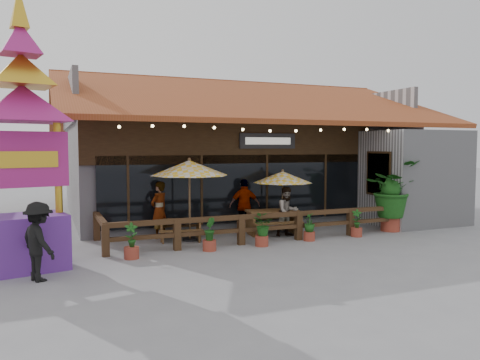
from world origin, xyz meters
name	(u,v)px	position (x,y,z in m)	size (l,w,h in m)	color
ground	(304,236)	(0.00, 0.00, 0.00)	(100.00, 100.00, 0.00)	gray
restaurant_building	(237,164)	(0.26, 6.61, 2.21)	(15.50, 14.73, 6.09)	#ACABB0
patio_railing	(246,223)	(-2.25, -0.27, 0.61)	(10.00, 2.60, 0.92)	#412817
umbrella_left	(189,168)	(-3.75, 0.75, 2.31)	(2.76, 2.76, 2.65)	brown
umbrella_right	(283,177)	(-0.31, 0.98, 1.92)	(2.47, 2.47, 2.20)	brown
picnic_table_left	(181,226)	(-4.01, 0.93, 0.45)	(1.60, 1.46, 0.66)	brown
picnic_table_right	(272,218)	(-0.85, 0.71, 0.56)	(1.88, 1.67, 0.83)	brown
thai_sign_tower	(22,111)	(-8.43, -1.19, 3.84)	(3.19, 3.19, 7.26)	#5E278F
tropical_plant	(391,191)	(3.33, -0.34, 1.44)	(2.27, 2.13, 2.51)	brown
diner_a	(159,210)	(-4.57, 1.48, 0.93)	(0.68, 0.45, 1.87)	#332210
diner_b	(287,212)	(-0.55, 0.16, 0.83)	(0.81, 0.63, 1.66)	#332210
diner_c	(245,205)	(-1.53, 1.51, 0.93)	(1.09, 0.45, 1.86)	#332210
pedestrian	(39,241)	(-8.13, -2.34, 0.88)	(1.14, 0.66, 1.77)	black
planter_a	(131,244)	(-5.89, -1.03, 0.41)	(0.40, 0.40, 0.97)	brown
planter_b	(209,236)	(-3.66, -0.92, 0.43)	(0.39, 0.42, 0.96)	brown
planter_c	(262,228)	(-2.00, -0.92, 0.55)	(0.77, 0.78, 0.97)	brown
planter_d	(309,227)	(-0.26, -0.76, 0.43)	(0.46, 0.46, 0.89)	brown
planter_e	(357,225)	(1.56, -0.76, 0.38)	(0.39, 0.38, 0.91)	brown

